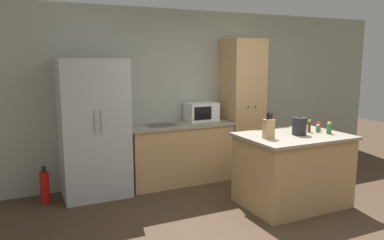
{
  "coord_description": "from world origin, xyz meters",
  "views": [
    {
      "loc": [
        -2.72,
        -3.05,
        1.87
      ],
      "look_at": [
        -0.59,
        1.4,
        1.05
      ],
      "focal_mm": 35.0,
      "sensor_mm": 36.0,
      "label": 1
    }
  ],
  "objects": [
    {
      "name": "back_counter",
      "position": [
        -0.52,
        2.0,
        0.45
      ],
      "size": [
        1.6,
        0.63,
        0.9
      ],
      "color": "tan",
      "rests_on": "ground_plane"
    },
    {
      "name": "spice_bottle_tall_dark",
      "position": [
        0.72,
        0.61,
        0.99
      ],
      "size": [
        0.04,
        0.04,
        0.16
      ],
      "color": "#563319",
      "rests_on": "kitchen_island"
    },
    {
      "name": "spice_bottle_amber_oil",
      "position": [
        0.92,
        0.66,
        0.96
      ],
      "size": [
        0.06,
        0.06,
        0.1
      ],
      "color": "#B2281E",
      "rests_on": "kitchen_island"
    },
    {
      "name": "refrigerator",
      "position": [
        -1.78,
        1.98,
        0.93
      ],
      "size": [
        0.88,
        0.67,
        1.86
      ],
      "color": "#B7BABC",
      "rests_on": "ground_plane"
    },
    {
      "name": "wall_back",
      "position": [
        0.0,
        2.33,
        1.3
      ],
      "size": [
        7.2,
        0.06,
        2.6
      ],
      "color": "#9EA393",
      "rests_on": "ground_plane"
    },
    {
      "name": "knife_block",
      "position": [
        0.01,
        0.53,
        1.03
      ],
      "size": [
        0.12,
        0.09,
        0.33
      ],
      "color": "tan",
      "rests_on": "kitchen_island"
    },
    {
      "name": "pantry_cabinet",
      "position": [
        0.59,
        2.02,
        1.08
      ],
      "size": [
        0.58,
        0.58,
        2.16
      ],
      "color": "tan",
      "rests_on": "ground_plane"
    },
    {
      "name": "kettle",
      "position": [
        0.49,
        0.53,
        1.02
      ],
      "size": [
        0.18,
        0.18,
        0.24
      ],
      "color": "#232326",
      "rests_on": "kitchen_island"
    },
    {
      "name": "kitchen_island",
      "position": [
        0.43,
        0.56,
        0.46
      ],
      "size": [
        1.33,
        0.95,
        0.91
      ],
      "color": "tan",
      "rests_on": "ground_plane"
    },
    {
      "name": "spice_bottle_short_red",
      "position": [
        0.82,
        0.55,
        0.96
      ],
      "size": [
        0.05,
        0.05,
        0.1
      ],
      "color": "#337033",
      "rests_on": "kitchen_island"
    },
    {
      "name": "spice_bottle_green_herb",
      "position": [
        0.88,
        0.42,
        0.98
      ],
      "size": [
        0.06,
        0.06,
        0.15
      ],
      "color": "#337033",
      "rests_on": "kitchen_island"
    },
    {
      "name": "fire_extinguisher",
      "position": [
        -2.45,
        1.95,
        0.22
      ],
      "size": [
        0.12,
        0.12,
        0.49
      ],
      "color": "red",
      "rests_on": "ground_plane"
    },
    {
      "name": "microwave",
      "position": [
        -0.1,
        2.11,
        1.04
      ],
      "size": [
        0.48,
        0.34,
        0.29
      ],
      "color": "white",
      "rests_on": "back_counter"
    },
    {
      "name": "ground_plane",
      "position": [
        0.0,
        0.0,
        0.0
      ],
      "size": [
        14.0,
        14.0,
        0.0
      ],
      "primitive_type": "plane",
      "color": "#423021"
    }
  ]
}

